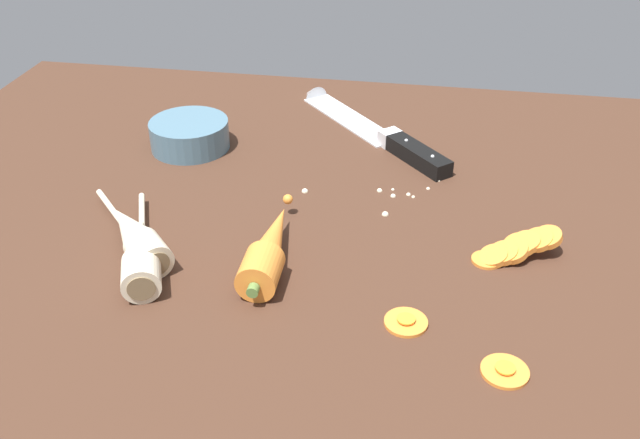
{
  "coord_description": "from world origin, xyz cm",
  "views": [
    {
      "loc": [
        11.5,
        -68.94,
        44.93
      ],
      "look_at": [
        0.0,
        -2.0,
        1.5
      ],
      "focal_mm": 39.44,
      "sensor_mm": 36.0,
      "label": 1
    }
  ],
  "objects": [
    {
      "name": "ground_plane",
      "position": [
        0.0,
        0.0,
        -2.0
      ],
      "size": [
        120.0,
        90.0,
        4.0
      ],
      "primitive_type": "cube",
      "color": "#42281C"
    },
    {
      "name": "chefs_knife",
      "position": [
        2.13,
        25.84,
        0.65
      ],
      "size": [
        25.64,
        28.13,
        4.18
      ],
      "color": "silver",
      "rests_on": "ground_plane"
    },
    {
      "name": "whole_carrot",
      "position": [
        -4.22,
        -9.38,
        2.1
      ],
      "size": [
        4.29,
        18.65,
        4.2
      ],
      "color": "orange",
      "rests_on": "ground_plane"
    },
    {
      "name": "parsnip_front",
      "position": [
        -19.29,
        -9.43,
        1.98
      ],
      "size": [
        14.8,
        15.92,
        4.0
      ],
      "color": "beige",
      "rests_on": "ground_plane"
    },
    {
      "name": "parsnip_mid_left",
      "position": [
        -17.51,
        -12.19,
        1.98
      ],
      "size": [
        9.68,
        19.41,
        4.0
      ],
      "color": "beige",
      "rests_on": "ground_plane"
    },
    {
      "name": "carrot_slice_stack",
      "position": [
        21.93,
        -3.59,
        1.21
      ],
      "size": [
        9.71,
        5.99,
        3.77
      ],
      "color": "orange",
      "rests_on": "ground_plane"
    },
    {
      "name": "carrot_slice_stray_near",
      "position": [
        19.99,
        -21.78,
        0.36
      ],
      "size": [
        4.3,
        4.3,
        0.7
      ],
      "color": "orange",
      "rests_on": "ground_plane"
    },
    {
      "name": "carrot_slice_stray_mid",
      "position": [
        10.92,
        -16.68,
        0.36
      ],
      "size": [
        4.24,
        4.24,
        0.7
      ],
      "color": "orange",
      "rests_on": "ground_plane"
    },
    {
      "name": "prep_bowl",
      "position": [
        -21.62,
        15.92,
        2.15
      ],
      "size": [
        11.0,
        11.0,
        4.0
      ],
      "color": "slate",
      "rests_on": "ground_plane"
    },
    {
      "name": "mince_crumbs",
      "position": [
        5.46,
        6.65,
        0.35
      ],
      "size": [
        17.24,
        10.1,
        0.83
      ],
      "color": "beige",
      "rests_on": "ground_plane"
    }
  ]
}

